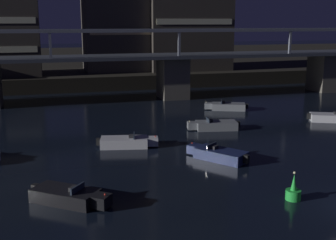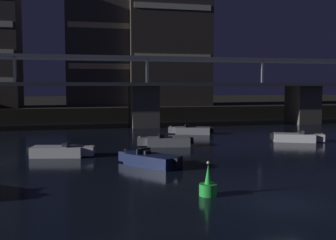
{
  "view_description": "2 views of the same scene",
  "coord_description": "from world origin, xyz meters",
  "px_view_note": "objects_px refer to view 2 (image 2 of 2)",
  "views": [
    {
      "loc": [
        -16.69,
        -18.94,
        10.32
      ],
      "look_at": [
        -5.59,
        20.76,
        1.0
      ],
      "focal_mm": 46.55,
      "sensor_mm": 36.0,
      "label": 1
    },
    {
      "loc": [
        -9.71,
        -17.07,
        5.49
      ],
      "look_at": [
        -1.78,
        16.35,
        2.69
      ],
      "focal_mm": 44.23,
      "sensor_mm": 36.0,
      "label": 2
    }
  ],
  "objects_px": {
    "speedboat_near_left": "(150,160)",
    "speedboat_near_right": "(60,151)",
    "tower_west_tall": "(98,9)",
    "speedboat_mid_center": "(296,138)",
    "speedboat_mid_right": "(191,130)",
    "river_bridge": "(143,96)",
    "speedboat_near_center": "(166,142)",
    "channel_buoy": "(208,186)"
  },
  "relations": [
    {
      "from": "tower_west_tall",
      "to": "speedboat_mid_center",
      "type": "bearing_deg",
      "value": -64.84
    },
    {
      "from": "speedboat_near_right",
      "to": "speedboat_mid_right",
      "type": "distance_m",
      "value": 19.02
    },
    {
      "from": "tower_west_tall",
      "to": "speedboat_mid_right",
      "type": "bearing_deg",
      "value": -72.39
    },
    {
      "from": "river_bridge",
      "to": "channel_buoy",
      "type": "height_order",
      "value": "river_bridge"
    },
    {
      "from": "speedboat_mid_center",
      "to": "speedboat_mid_right",
      "type": "bearing_deg",
      "value": 133.32
    },
    {
      "from": "speedboat_near_center",
      "to": "speedboat_mid_center",
      "type": "distance_m",
      "value": 13.32
    },
    {
      "from": "river_bridge",
      "to": "channel_buoy",
      "type": "bearing_deg",
      "value": -94.82
    },
    {
      "from": "speedboat_near_left",
      "to": "speedboat_mid_right",
      "type": "bearing_deg",
      "value": 65.04
    },
    {
      "from": "speedboat_mid_right",
      "to": "speedboat_near_center",
      "type": "bearing_deg",
      "value": -119.96
    },
    {
      "from": "channel_buoy",
      "to": "speedboat_near_left",
      "type": "bearing_deg",
      "value": 99.16
    },
    {
      "from": "speedboat_near_right",
      "to": "channel_buoy",
      "type": "height_order",
      "value": "channel_buoy"
    },
    {
      "from": "speedboat_near_right",
      "to": "speedboat_mid_center",
      "type": "xyz_separation_m",
      "value": [
        22.68,
        3.65,
        0.0
      ]
    },
    {
      "from": "river_bridge",
      "to": "speedboat_near_center",
      "type": "distance_m",
      "value": 18.97
    },
    {
      "from": "river_bridge",
      "to": "speedboat_near_right",
      "type": "relative_size",
      "value": 19.63
    },
    {
      "from": "speedboat_near_left",
      "to": "speedboat_near_center",
      "type": "relative_size",
      "value": 0.9
    },
    {
      "from": "tower_west_tall",
      "to": "speedboat_mid_center",
      "type": "xyz_separation_m",
      "value": [
        16.95,
        -36.09,
        -18.27
      ]
    },
    {
      "from": "river_bridge",
      "to": "speedboat_near_left",
      "type": "height_order",
      "value": "river_bridge"
    },
    {
      "from": "speedboat_near_left",
      "to": "tower_west_tall",
      "type": "bearing_deg",
      "value": 90.53
    },
    {
      "from": "channel_buoy",
      "to": "speedboat_near_right",
      "type": "bearing_deg",
      "value": 118.68
    },
    {
      "from": "speedboat_near_right",
      "to": "speedboat_mid_right",
      "type": "height_order",
      "value": "same"
    },
    {
      "from": "river_bridge",
      "to": "speedboat_mid_right",
      "type": "height_order",
      "value": "river_bridge"
    },
    {
      "from": "speedboat_near_right",
      "to": "speedboat_near_left",
      "type": "bearing_deg",
      "value": -40.81
    },
    {
      "from": "speedboat_near_left",
      "to": "speedboat_mid_center",
      "type": "bearing_deg",
      "value": 28.44
    },
    {
      "from": "tower_west_tall",
      "to": "speedboat_near_left",
      "type": "xyz_separation_m",
      "value": [
        0.42,
        -45.05,
        -18.27
      ]
    },
    {
      "from": "speedboat_mid_center",
      "to": "speedboat_mid_right",
      "type": "xyz_separation_m",
      "value": [
        -8.28,
        8.78,
        0.0
      ]
    },
    {
      "from": "river_bridge",
      "to": "speedboat_near_left",
      "type": "xyz_separation_m",
      "value": [
        -4.39,
        -27.54,
        -3.76
      ]
    },
    {
      "from": "speedboat_mid_center",
      "to": "speedboat_near_right",
      "type": "bearing_deg",
      "value": -170.86
    },
    {
      "from": "speedboat_mid_center",
      "to": "channel_buoy",
      "type": "relative_size",
      "value": 2.85
    },
    {
      "from": "river_bridge",
      "to": "speedboat_near_center",
      "type": "height_order",
      "value": "river_bridge"
    },
    {
      "from": "river_bridge",
      "to": "speedboat_near_right",
      "type": "distance_m",
      "value": 24.89
    },
    {
      "from": "river_bridge",
      "to": "speedboat_mid_right",
      "type": "relative_size",
      "value": 20.27
    },
    {
      "from": "tower_west_tall",
      "to": "speedboat_mid_right",
      "type": "relative_size",
      "value": 6.58
    },
    {
      "from": "speedboat_mid_center",
      "to": "speedboat_mid_right",
      "type": "distance_m",
      "value": 12.06
    },
    {
      "from": "river_bridge",
      "to": "speedboat_mid_center",
      "type": "relative_size",
      "value": 20.41
    },
    {
      "from": "speedboat_mid_right",
      "to": "river_bridge",
      "type": "bearing_deg",
      "value": 111.52
    },
    {
      "from": "river_bridge",
      "to": "channel_buoy",
      "type": "relative_size",
      "value": 58.21
    },
    {
      "from": "speedboat_near_left",
      "to": "speedboat_near_center",
      "type": "distance_m",
      "value": 9.54
    },
    {
      "from": "speedboat_near_center",
      "to": "speedboat_near_right",
      "type": "xyz_separation_m",
      "value": [
        -9.35,
        -3.68,
        0.0
      ]
    },
    {
      "from": "channel_buoy",
      "to": "speedboat_mid_right",
      "type": "bearing_deg",
      "value": 75.21
    },
    {
      "from": "tower_west_tall",
      "to": "speedboat_near_right",
      "type": "relative_size",
      "value": 6.38
    },
    {
      "from": "speedboat_near_left",
      "to": "speedboat_near_right",
      "type": "relative_size",
      "value": 0.9
    },
    {
      "from": "river_bridge",
      "to": "speedboat_near_left",
      "type": "distance_m",
      "value": 28.14
    }
  ]
}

